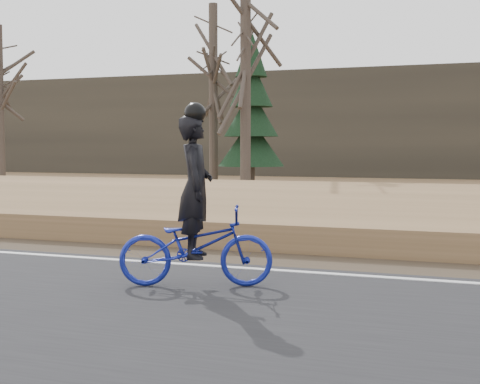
% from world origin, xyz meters
% --- Properties ---
extents(ground, '(120.00, 120.00, 0.00)m').
position_xyz_m(ground, '(0.00, 0.00, 0.00)').
color(ground, '#906D49').
rests_on(ground, ground).
extents(road, '(120.00, 6.00, 0.06)m').
position_xyz_m(road, '(0.00, -2.50, 0.03)').
color(road, black).
rests_on(road, ground).
extents(edge_line, '(120.00, 0.12, 0.01)m').
position_xyz_m(edge_line, '(0.00, 0.20, 0.07)').
color(edge_line, silver).
rests_on(edge_line, road).
extents(shoulder, '(120.00, 1.60, 0.04)m').
position_xyz_m(shoulder, '(0.00, 1.20, 0.02)').
color(shoulder, '#473A2B').
rests_on(shoulder, ground).
extents(embankment, '(120.00, 5.00, 0.44)m').
position_xyz_m(embankment, '(0.00, 4.20, 0.22)').
color(embankment, '#906D49').
rests_on(embankment, ground).
extents(ballast, '(120.00, 3.00, 0.45)m').
position_xyz_m(ballast, '(0.00, 8.00, 0.23)').
color(ballast, slate).
rests_on(ballast, ground).
extents(railroad, '(120.00, 2.40, 0.29)m').
position_xyz_m(railroad, '(0.00, 8.00, 0.53)').
color(railroad, black).
rests_on(railroad, ballast).
extents(treeline_backdrop, '(120.00, 4.00, 6.00)m').
position_xyz_m(treeline_backdrop, '(0.00, 30.00, 3.00)').
color(treeline_backdrop, '#383328').
rests_on(treeline_backdrop, ground).
extents(cyclist, '(1.97, 1.22, 2.22)m').
position_xyz_m(cyclist, '(0.61, -1.09, 0.76)').
color(cyclist, navy).
rests_on(cyclist, road).
extents(bare_tree_far_left, '(0.36, 0.36, 6.88)m').
position_xyz_m(bare_tree_far_left, '(-15.56, 15.17, 3.44)').
color(bare_tree_far_left, '#463B33').
rests_on(bare_tree_far_left, ground).
extents(bare_tree_left, '(0.36, 0.36, 7.49)m').
position_xyz_m(bare_tree_left, '(-6.44, 16.99, 3.75)').
color(bare_tree_left, '#463B33').
rests_on(bare_tree_left, ground).
extents(bare_tree_near_left, '(0.36, 0.36, 7.82)m').
position_xyz_m(bare_tree_near_left, '(-3.69, 13.08, 3.91)').
color(bare_tree_near_left, '#463B33').
rests_on(bare_tree_near_left, ground).
extents(conifer, '(2.60, 2.60, 6.28)m').
position_xyz_m(conifer, '(-4.62, 16.45, 2.97)').
color(conifer, '#463B33').
rests_on(conifer, ground).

